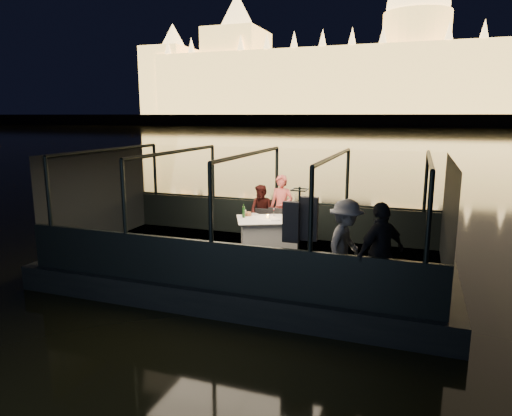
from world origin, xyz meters
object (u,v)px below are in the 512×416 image
(chair_port_left, at_px, (261,226))
(passenger_stripe, at_px, (345,245))
(passenger_dark, at_px, (380,255))
(wine_bottle, at_px, (244,211))
(person_woman_coral, at_px, (281,212))
(chair_port_right, at_px, (274,227))
(dining_table_central, at_px, (269,235))
(coat_stand, at_px, (299,241))
(person_man_maroon, at_px, (262,210))

(chair_port_left, height_order, passenger_stripe, passenger_stripe)
(passenger_dark, xyz_separation_m, wine_bottle, (-3.27, 2.21, 0.06))
(passenger_stripe, relative_size, passenger_dark, 0.97)
(chair_port_left, bearing_deg, wine_bottle, -114.83)
(chair_port_left, relative_size, person_woman_coral, 0.50)
(chair_port_right, relative_size, passenger_stripe, 0.52)
(passenger_dark, distance_m, wine_bottle, 3.95)
(person_woman_coral, distance_m, passenger_dark, 4.16)
(passenger_stripe, bearing_deg, chair_port_left, 55.94)
(person_woman_coral, relative_size, wine_bottle, 5.23)
(chair_port_left, xyz_separation_m, chair_port_right, (0.34, -0.04, 0.00))
(dining_table_central, bearing_deg, coat_stand, -59.39)
(dining_table_central, xyz_separation_m, passenger_stripe, (2.04, -1.91, 0.47))
(dining_table_central, bearing_deg, chair_port_right, 94.30)
(coat_stand, bearing_deg, chair_port_right, 116.30)
(chair_port_right, relative_size, person_woman_coral, 0.53)
(passenger_dark, bearing_deg, coat_stand, -58.26)
(dining_table_central, distance_m, wine_bottle, 0.80)
(dining_table_central, bearing_deg, passenger_stripe, -43.06)
(person_woman_coral, distance_m, wine_bottle, 1.19)
(chair_port_left, height_order, coat_stand, coat_stand)
(chair_port_right, relative_size, wine_bottle, 2.75)
(wine_bottle, bearing_deg, chair_port_right, 44.13)
(coat_stand, bearing_deg, wine_bottle, 132.23)
(passenger_dark, bearing_deg, chair_port_left, -93.26)
(person_man_maroon, bearing_deg, passenger_dark, -31.21)
(coat_stand, relative_size, passenger_stripe, 1.12)
(chair_port_left, distance_m, coat_stand, 3.09)
(chair_port_left, bearing_deg, coat_stand, -62.27)
(passenger_stripe, height_order, passenger_dark, passenger_dark)
(wine_bottle, bearing_deg, dining_table_central, 6.07)
(wine_bottle, bearing_deg, passenger_dark, -34.03)
(person_woman_coral, bearing_deg, coat_stand, -61.74)
(chair_port_right, distance_m, coat_stand, 2.90)
(chair_port_right, xyz_separation_m, passenger_stripe, (2.08, -2.39, 0.40))
(chair_port_left, height_order, person_man_maroon, person_man_maroon)
(person_woman_coral, bearing_deg, chair_port_right, -91.19)
(chair_port_left, height_order, person_woman_coral, person_woman_coral)
(passenger_stripe, distance_m, passenger_dark, 0.73)
(chair_port_right, distance_m, wine_bottle, 0.91)
(person_man_maroon, bearing_deg, passenger_stripe, -34.12)
(dining_table_central, height_order, person_woman_coral, person_woman_coral)
(passenger_stripe, height_order, wine_bottle, passenger_stripe)
(wine_bottle, bearing_deg, chair_port_left, 69.13)
(coat_stand, xyz_separation_m, wine_bottle, (-1.83, 2.02, 0.02))
(chair_port_left, height_order, chair_port_right, chair_port_right)
(passenger_stripe, bearing_deg, person_man_maroon, 52.44)
(passenger_stripe, relative_size, wine_bottle, 5.28)
(passenger_stripe, bearing_deg, coat_stand, 113.33)
(dining_table_central, relative_size, person_woman_coral, 0.87)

